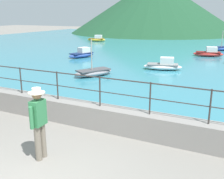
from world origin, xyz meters
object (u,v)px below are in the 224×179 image
Objects in this scene: boat_4 at (163,65)px; boat_0 at (93,72)px; boat_7 at (222,48)px; boat_3 at (82,54)px; boat_1 at (209,53)px; boat_6 at (97,39)px; person_walking at (39,120)px.

boat_0 is at bearing -131.73° from boat_4.
boat_0 reaches higher than boat_7.
boat_3 is at bearing 164.62° from boat_4.
boat_1 is 7.06m from boat_4.
boat_7 is (5.42, 14.44, -0.00)m from boat_0.
boat_4 is 1.05× the size of boat_7.
boat_0 is at bearing -61.38° from boat_6.
boat_6 is at bearing 113.94° from boat_3.
person_walking is 0.71× the size of boat_0.
boat_7 reaches higher than boat_3.
boat_4 and boat_6 have the same top height.
boat_6 is (-12.39, 24.92, -0.65)m from person_walking.
person_walking is 11.37m from boat_4.
boat_7 is (14.64, -2.46, -0.07)m from boat_6.
boat_0 is at bearing -52.37° from boat_3.
boat_1 is 1.01× the size of boat_6.
boat_1 is at bearing 75.27° from boat_4.
boat_4 is at bearing 91.01° from person_walking.
boat_3 is (-8.82, -4.89, 0.00)m from boat_1.
person_walking is at bearing -63.56° from boat_6.
boat_1 is (1.59, 18.18, -0.65)m from person_walking.
boat_1 and boat_6 have the same top height.
boat_0 is 1.05× the size of boat_7.
person_walking reaches higher than boat_3.
boat_1 is at bearing 84.99° from person_walking.
person_walking is 0.72× the size of boat_1.
person_walking is at bearing -68.43° from boat_0.
boat_7 is at bearing 81.25° from boat_1.
boat_1 is at bearing 64.87° from boat_0.
person_walking is 0.75× the size of boat_7.
boat_1 is 1.00× the size of boat_4.
person_walking is 15.14m from boat_3.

